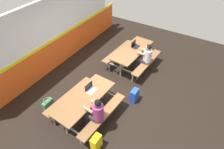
{
  "coord_description": "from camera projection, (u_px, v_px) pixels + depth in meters",
  "views": [
    {
      "loc": [
        -4.17,
        -2.58,
        4.74
      ],
      "look_at": [
        0.0,
        -0.03,
        0.55
      ],
      "focal_mm": 31.21,
      "sensor_mm": 36.0,
      "label": 1
    }
  ],
  "objects": [
    {
      "name": "satchel_spare",
      "position": [
        96.0,
        142.0,
        4.93
      ],
      "size": [
        0.3,
        0.22,
        0.44
      ],
      "color": "yellow",
      "rests_on": "ground"
    },
    {
      "name": "tote_bag_bright",
      "position": [
        48.0,
        105.0,
        5.9
      ],
      "size": [
        0.34,
        0.21,
        0.43
      ],
      "color": "#3F724C",
      "rests_on": "ground"
    },
    {
      "name": "backpack_dark",
      "position": [
        134.0,
        95.0,
        6.18
      ],
      "size": [
        0.3,
        0.22,
        0.44
      ],
      "color": "#1E47B2",
      "rests_on": "ground"
    },
    {
      "name": "picnic_table_left",
      "position": [
        85.0,
        101.0,
        5.51
      ],
      "size": [
        2.0,
        1.66,
        0.74
      ],
      "color": "brown",
      "rests_on": "ground"
    },
    {
      "name": "accent_backdrop",
      "position": [
        53.0,
        36.0,
        6.97
      ],
      "size": [
        8.0,
        0.14,
        2.6
      ],
      "color": "#E55119",
      "rests_on": "ground"
    },
    {
      "name": "laptop_dark",
      "position": [
        135.0,
        46.0,
        7.36
      ],
      "size": [
        0.33,
        0.24,
        0.22
      ],
      "color": "black",
      "rests_on": "picnic_table_right"
    },
    {
      "name": "laptop_silver",
      "position": [
        91.0,
        89.0,
        5.59
      ],
      "size": [
        0.33,
        0.24,
        0.22
      ],
      "color": "silver",
      "rests_on": "picnic_table_left"
    },
    {
      "name": "ground_plane",
      "position": [
        111.0,
        86.0,
        6.81
      ],
      "size": [
        10.0,
        10.0,
        0.02
      ],
      "primitive_type": "cube",
      "color": "black"
    },
    {
      "name": "student_further",
      "position": [
        145.0,
        56.0,
        6.98
      ],
      "size": [
        0.38,
        0.53,
        1.21
      ],
      "color": "#2D2D38",
      "rests_on": "ground"
    },
    {
      "name": "student_nearer",
      "position": [
        96.0,
        112.0,
        5.06
      ],
      "size": [
        0.38,
        0.53,
        1.21
      ],
      "color": "#2D2D38",
      "rests_on": "ground"
    },
    {
      "name": "picnic_table_right",
      "position": [
        132.0,
        53.0,
        7.33
      ],
      "size": [
        2.0,
        1.66,
        0.74
      ],
      "color": "brown",
      "rests_on": "ground"
    }
  ]
}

